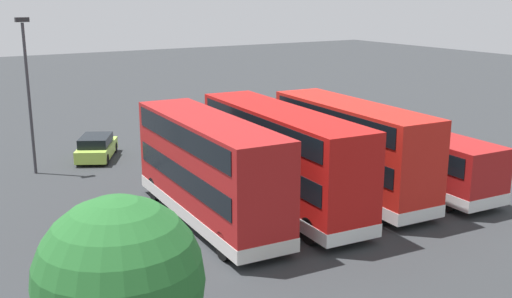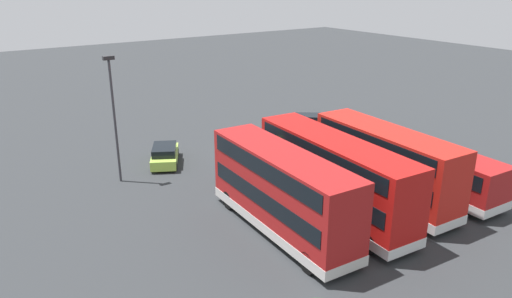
{
  "view_description": "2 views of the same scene",
  "coord_description": "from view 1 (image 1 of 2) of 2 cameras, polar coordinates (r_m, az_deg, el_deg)",
  "views": [
    {
      "loc": [
        16.81,
        32.95,
        9.63
      ],
      "look_at": [
        -0.55,
        4.21,
        1.11
      ],
      "focal_mm": 43.19,
      "sensor_mm": 36.0,
      "label": 1
    },
    {
      "loc": [
        19.82,
        28.86,
        13.16
      ],
      "look_at": [
        1.87,
        2.56,
        1.68
      ],
      "focal_mm": 34.07,
      "sensor_mm": 36.0,
      "label": 2
    }
  ],
  "objects": [
    {
      "name": "ground_plane",
      "position": [
        38.22,
        -3.97,
        -0.39
      ],
      "size": [
        140.0,
        140.0,
        0.0
      ],
      "primitive_type": "plane",
      "color": "#2D3033"
    },
    {
      "name": "bus_single_deck_near_end",
      "position": [
        32.72,
        13.44,
        -0.32
      ],
      "size": [
        3.17,
        11.68,
        2.95
      ],
      "color": "#A51919",
      "rests_on": "ground"
    },
    {
      "name": "bus_double_decker_second",
      "position": [
        29.87,
        8.79,
        0.16
      ],
      "size": [
        3.16,
        10.28,
        4.55
      ],
      "color": "red",
      "rests_on": "ground"
    },
    {
      "name": "bus_double_decker_third",
      "position": [
        28.06,
        2.28,
        -0.59
      ],
      "size": [
        3.35,
        11.79,
        4.55
      ],
      "color": "#B71411",
      "rests_on": "ground"
    },
    {
      "name": "bus_double_decker_fourth",
      "position": [
        26.24,
        -4.43,
        -1.69
      ],
      "size": [
        3.12,
        10.76,
        4.55
      ],
      "color": "#A51919",
      "rests_on": "ground"
    },
    {
      "name": "car_hatchback_silver",
      "position": [
        44.06,
        3.31,
        2.52
      ],
      "size": [
        4.45,
        4.01,
        1.43
      ],
      "color": "#A5D14C",
      "rests_on": "ground"
    },
    {
      "name": "car_small_green",
      "position": [
        37.91,
        -14.55,
        0.15
      ],
      "size": [
        3.53,
        4.49,
        1.43
      ],
      "color": "#A5D14C",
      "rests_on": "ground"
    },
    {
      "name": "lamp_post_tall",
      "position": [
        35.04,
        -20.38,
        5.59
      ],
      "size": [
        0.7,
        0.3,
        8.42
      ],
      "color": "#38383D",
      "rests_on": "ground"
    },
    {
      "name": "waste_bin_yellow",
      "position": [
        35.43,
        -4.35,
        -0.77
      ],
      "size": [
        0.6,
        0.6,
        0.95
      ],
      "primitive_type": "cylinder",
      "color": "yellow",
      "rests_on": "ground"
    },
    {
      "name": "tree_midright",
      "position": [
        12.56,
        -12.51,
        -11.83
      ],
      "size": [
        3.36,
        3.36,
        5.88
      ],
      "color": "#4C3823",
      "rests_on": "ground"
    }
  ]
}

